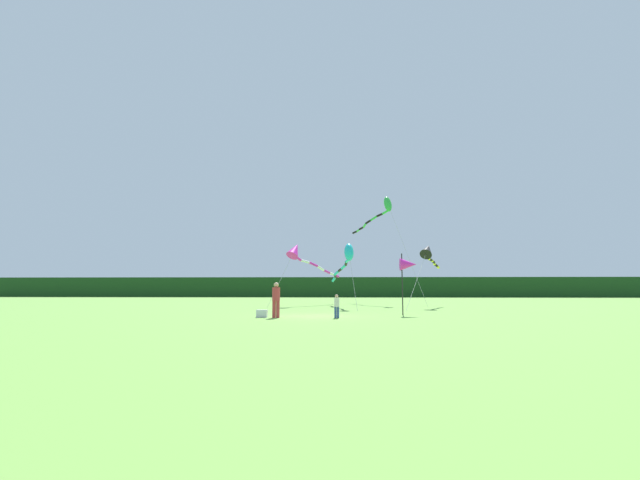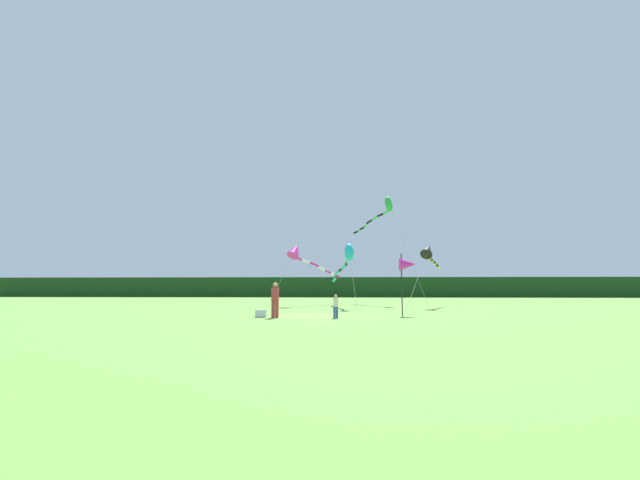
% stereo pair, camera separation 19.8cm
% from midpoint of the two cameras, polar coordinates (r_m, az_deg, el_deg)
% --- Properties ---
extents(ground_plane, '(120.00, 120.00, 0.00)m').
position_cam_midpoint_polar(ground_plane, '(22.56, -0.60, -10.19)').
color(ground_plane, '#6B9E42').
extents(distant_treeline, '(108.00, 3.13, 3.08)m').
position_cam_midpoint_polar(distant_treeline, '(67.47, 1.94, -6.33)').
color(distant_treeline, '#193D19').
rests_on(distant_treeline, ground).
extents(person_adult, '(0.38, 0.38, 1.75)m').
position_cam_midpoint_polar(person_adult, '(21.52, -5.78, -7.74)').
color(person_adult, '#B23338').
rests_on(person_adult, ground).
extents(person_child, '(0.25, 0.25, 1.15)m').
position_cam_midpoint_polar(person_child, '(21.17, 2.39, -8.69)').
color(person_child, '#334C8C').
rests_on(person_child, ground).
extents(cooler_box, '(0.54, 0.33, 0.38)m').
position_cam_midpoint_polar(cooler_box, '(21.86, -7.65, -9.75)').
color(cooler_box, silver).
rests_on(cooler_box, ground).
extents(banner_flag_pole, '(0.90, 0.70, 3.38)m').
position_cam_midpoint_polar(banner_flag_pole, '(24.13, 11.89, -3.29)').
color(banner_flag_pole, black).
rests_on(banner_flag_pole, ground).
extents(kite_cyan, '(1.87, 8.76, 4.78)m').
position_cam_midpoint_polar(kite_cyan, '(31.25, 3.80, -2.30)').
color(kite_cyan, '#B2B2B2').
rests_on(kite_cyan, ground).
extents(kite_magenta, '(5.35, 8.68, 5.34)m').
position_cam_midpoint_polar(kite_magenta, '(35.19, -2.54, -1.80)').
color(kite_magenta, '#B2B2B2').
rests_on(kite_magenta, ground).
extents(kite_black, '(3.95, 7.65, 5.04)m').
position_cam_midpoint_polar(kite_black, '(33.13, 14.51, -1.49)').
color(kite_black, '#B2B2B2').
rests_on(kite_black, ground).
extents(kite_green, '(5.61, 10.60, 9.99)m').
position_cam_midpoint_polar(kite_green, '(40.58, 8.56, 4.01)').
color(kite_green, '#B2B2B2').
rests_on(kite_green, ground).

